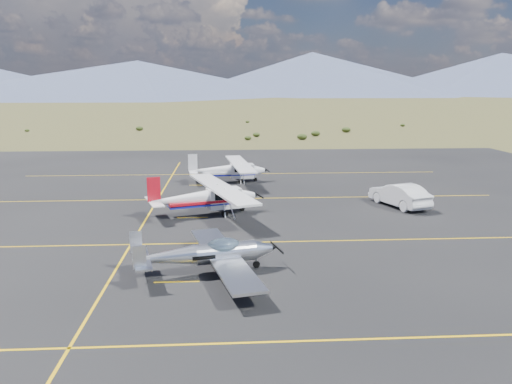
# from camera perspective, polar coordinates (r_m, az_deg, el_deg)

# --- Properties ---
(ground) EXTENTS (1600.00, 1600.00, 0.00)m
(ground) POSITION_cam_1_polar(r_m,az_deg,el_deg) (25.75, -1.60, -7.17)
(ground) COLOR #383D1C
(ground) RESTS_ON ground
(apron) EXTENTS (72.00, 72.00, 0.02)m
(apron) POSITION_cam_1_polar(r_m,az_deg,el_deg) (32.44, -2.01, -3.11)
(apron) COLOR black
(apron) RESTS_ON ground
(aircraft_low_wing) EXTENTS (6.62, 9.07, 1.97)m
(aircraft_low_wing) POSITION_cam_1_polar(r_m,az_deg,el_deg) (23.07, -5.38, -7.06)
(aircraft_low_wing) COLOR silver
(aircraft_low_wing) RESTS_ON apron
(aircraft_cessna) EXTENTS (7.55, 10.91, 2.79)m
(aircraft_cessna) POSITION_cam_1_polar(r_m,az_deg,el_deg) (33.34, -5.82, -0.56)
(aircraft_cessna) COLOR white
(aircraft_cessna) RESTS_ON apron
(aircraft_plain) EXTENTS (6.25, 10.35, 2.61)m
(aircraft_plain) POSITION_cam_1_polar(r_m,az_deg,el_deg) (44.65, -3.15, 2.58)
(aircraft_plain) COLOR silver
(aircraft_plain) RESTS_ON apron
(sedan) EXTENTS (3.36, 5.38, 1.67)m
(sedan) POSITION_cam_1_polar(r_m,az_deg,el_deg) (37.09, 16.07, -0.31)
(sedan) COLOR silver
(sedan) RESTS_ON apron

